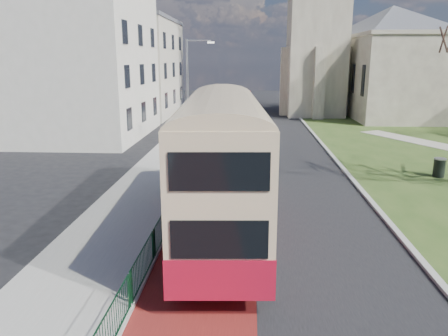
{
  "coord_description": "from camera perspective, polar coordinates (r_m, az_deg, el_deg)",
  "views": [
    {
      "loc": [
        0.22,
        -15.64,
        6.7
      ],
      "look_at": [
        -0.86,
        3.05,
        2.0
      ],
      "focal_mm": 35.0,
      "sensor_mm": 36.0,
      "label": 1
    }
  ],
  "objects": [
    {
      "name": "street_block_far",
      "position": [
        55.5,
        -11.85,
        12.83
      ],
      "size": [
        10.3,
        16.3,
        11.5
      ],
      "color": "beige",
      "rests_on": "ground"
    },
    {
      "name": "litter_bin",
      "position": [
        28.11,
        26.29,
        0.07
      ],
      "size": [
        0.75,
        0.75,
        1.1
      ],
      "rotation": [
        0.0,
        0.0,
        -0.09
      ],
      "color": "black",
      "rests_on": "grass_green"
    },
    {
      "name": "kerb_west",
      "position": [
        36.39,
        -1.84,
        3.58
      ],
      "size": [
        0.25,
        120.0,
        0.13
      ],
      "primitive_type": "cube",
      "color": "#999993",
      "rests_on": "ground"
    },
    {
      "name": "streetlamp",
      "position": [
        34.01,
        -4.5,
        10.5
      ],
      "size": [
        2.13,
        0.18,
        8.0
      ],
      "color": "gray",
      "rests_on": "pavement_west"
    },
    {
      "name": "bus_lane",
      "position": [
        36.29,
        1.0,
        3.46
      ],
      "size": [
        3.4,
        120.0,
        0.01
      ],
      "primitive_type": "cube",
      "color": "#591414",
      "rests_on": "ground"
    },
    {
      "name": "street_block_near",
      "position": [
        40.24,
        -17.89,
        13.17
      ],
      "size": [
        10.3,
        14.3,
        13.0
      ],
      "color": "beige",
      "rests_on": "ground"
    },
    {
      "name": "ground",
      "position": [
        17.02,
        2.32,
        -9.11
      ],
      "size": [
        160.0,
        160.0,
        0.0
      ],
      "primitive_type": "plane",
      "color": "black",
      "rests_on": "ground"
    },
    {
      "name": "road_carriageway",
      "position": [
        36.29,
        5.27,
        3.4
      ],
      "size": [
        9.0,
        120.0,
        0.01
      ],
      "primitive_type": "cube",
      "color": "black",
      "rests_on": "ground"
    },
    {
      "name": "pavement_west",
      "position": [
        36.63,
        -4.96,
        3.59
      ],
      "size": [
        4.0,
        120.0,
        0.12
      ],
      "primitive_type": "cube",
      "color": "gray",
      "rests_on": "ground"
    },
    {
      "name": "bus",
      "position": [
        16.83,
        -0.32,
        1.33
      ],
      "size": [
        3.57,
        12.64,
        5.23
      ],
      "rotation": [
        0.0,
        0.0,
        0.05
      ],
      "color": "maroon",
      "rests_on": "ground"
    },
    {
      "name": "pedestrian_railing",
      "position": [
        20.82,
        -5.62,
        -3.15
      ],
      "size": [
        0.07,
        24.0,
        1.12
      ],
      "color": "#0B341C",
      "rests_on": "ground"
    },
    {
      "name": "kerb_east",
      "position": [
        38.67,
        12.02,
        3.9
      ],
      "size": [
        0.25,
        80.0,
        0.13
      ],
      "primitive_type": "cube",
      "color": "#999993",
      "rests_on": "ground"
    },
    {
      "name": "gothic_church",
      "position": [
        55.42,
        17.22,
        20.17
      ],
      "size": [
        16.38,
        18.0,
        40.0
      ],
      "color": "gray",
      "rests_on": "ground"
    }
  ]
}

